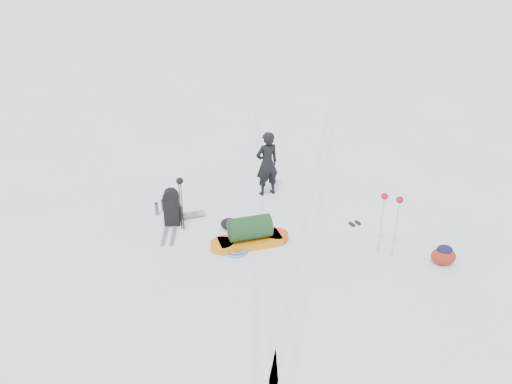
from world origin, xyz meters
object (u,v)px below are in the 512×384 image
expedition_rucksack (174,208)px  pulk_sled (250,234)px  skier (267,164)px  ski_poles_black (180,187)px

expedition_rucksack → pulk_sled: bearing=-30.6°
skier → expedition_rucksack: bearing=9.0°
skier → expedition_rucksack: skier is taller
pulk_sled → skier: bearing=63.1°
ski_poles_black → skier: bearing=37.9°
pulk_sled → expedition_rucksack: size_ratio=2.02×
skier → ski_poles_black: 2.59m
skier → ski_poles_black: skier is taller
skier → pulk_sled: size_ratio=0.94×
expedition_rucksack → ski_poles_black: (0.22, -0.25, 0.63)m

